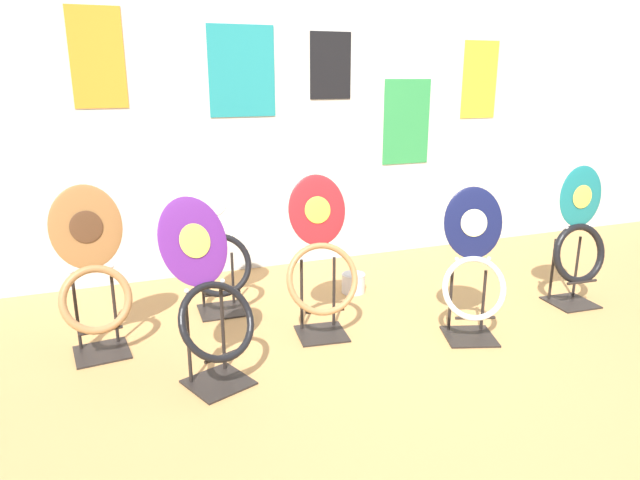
% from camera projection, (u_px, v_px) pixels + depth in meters
% --- Properties ---
extents(ground_plane, '(14.00, 14.00, 0.00)m').
position_uv_depth(ground_plane, '(459.00, 375.00, 2.88)').
color(ground_plane, '#B7844C').
extents(wall_back, '(8.00, 0.07, 2.60)m').
position_uv_depth(wall_back, '(316.00, 97.00, 4.34)').
color(wall_back, silver).
rests_on(wall_back, ground_plane).
extents(toilet_seat_display_woodgrain, '(0.39, 0.33, 0.91)m').
position_uv_depth(toilet_seat_display_woodgrain, '(93.00, 278.00, 3.01)').
color(toilet_seat_display_woodgrain, black).
rests_on(toilet_seat_display_woodgrain, ground_plane).
extents(toilet_seat_display_navy_moon, '(0.41, 0.36, 0.86)m').
position_uv_depth(toilet_seat_display_navy_moon, '(473.00, 268.00, 3.21)').
color(toilet_seat_display_navy_moon, black).
rests_on(toilet_seat_display_navy_moon, ground_plane).
extents(toilet_seat_display_teal_sax, '(0.40, 0.30, 0.92)m').
position_uv_depth(toilet_seat_display_teal_sax, '(579.00, 243.00, 3.68)').
color(toilet_seat_display_teal_sax, black).
rests_on(toilet_seat_display_teal_sax, ground_plane).
extents(toilet_seat_display_crimson_swirl, '(0.44, 0.35, 0.92)m').
position_uv_depth(toilet_seat_display_crimson_swirl, '(321.00, 263.00, 3.24)').
color(toilet_seat_display_crimson_swirl, black).
rests_on(toilet_seat_display_crimson_swirl, ground_plane).
extents(toilet_seat_display_white_plain, '(0.41, 0.30, 0.90)m').
position_uv_depth(toilet_seat_display_white_plain, '(218.00, 249.00, 3.57)').
color(toilet_seat_display_white_plain, black).
rests_on(toilet_seat_display_white_plain, ground_plane).
extents(toilet_seat_display_purple_note, '(0.49, 0.49, 0.91)m').
position_uv_depth(toilet_seat_display_purple_note, '(209.00, 301.00, 2.72)').
color(toilet_seat_display_purple_note, black).
rests_on(toilet_seat_display_purple_note, ground_plane).
extents(paint_can, '(0.17, 0.17, 0.14)m').
position_uv_depth(paint_can, '(353.00, 282.00, 3.97)').
color(paint_can, silver).
rests_on(paint_can, ground_plane).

